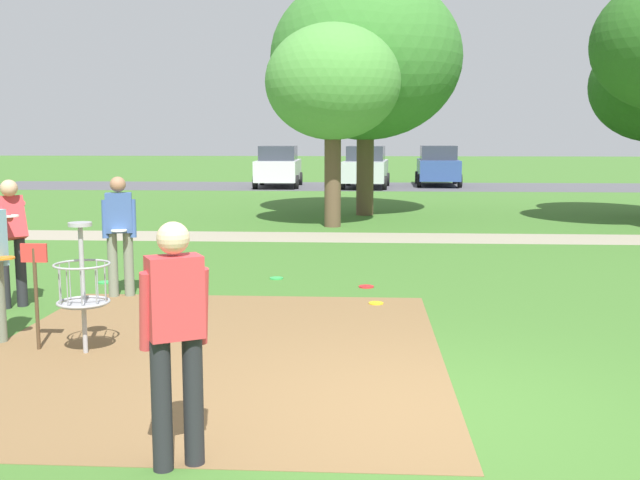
% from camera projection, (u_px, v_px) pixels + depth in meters
% --- Properties ---
extents(ground_plane, '(160.00, 160.00, 0.00)m').
position_uv_depth(ground_plane, '(424.00, 410.00, 6.22)').
color(ground_plane, '#3D6B28').
extents(dirt_tee_pad, '(4.83, 5.57, 0.01)m').
position_uv_depth(dirt_tee_pad, '(213.00, 352.00, 7.90)').
color(dirt_tee_pad, brown).
rests_on(dirt_tee_pad, ground).
extents(disc_golf_basket, '(0.98, 0.58, 1.39)m').
position_uv_depth(disc_golf_basket, '(77.00, 283.00, 7.77)').
color(disc_golf_basket, '#9E9EA3').
rests_on(disc_golf_basket, ground).
extents(player_throwing, '(0.49, 0.45, 1.71)m').
position_uv_depth(player_throwing, '(176.00, 331.00, 5.03)').
color(player_throwing, '#232328').
rests_on(player_throwing, ground).
extents(player_waiting_left, '(0.50, 0.44, 1.71)m').
position_uv_depth(player_waiting_left, '(119.00, 229.00, 10.51)').
color(player_waiting_left, slate).
rests_on(player_waiting_left, ground).
extents(player_waiting_right, '(0.64, 1.10, 1.71)m').
position_uv_depth(player_waiting_right, '(10.00, 234.00, 9.81)').
color(player_waiting_right, '#232328').
rests_on(player_waiting_right, ground).
extents(frisbee_near_basket, '(0.22, 0.22, 0.02)m').
position_uv_depth(frisbee_near_basket, '(276.00, 278.00, 11.94)').
color(frisbee_near_basket, green).
rests_on(frisbee_near_basket, ground).
extents(frisbee_mid_grass, '(0.23, 0.23, 0.02)m').
position_uv_depth(frisbee_mid_grass, '(366.00, 287.00, 11.28)').
color(frisbee_mid_grass, red).
rests_on(frisbee_mid_grass, ground).
extents(frisbee_far_left, '(0.21, 0.21, 0.02)m').
position_uv_depth(frisbee_far_left, '(105.00, 282.00, 11.61)').
color(frisbee_far_left, green).
rests_on(frisbee_far_left, ground).
extents(frisbee_far_right, '(0.20, 0.20, 0.02)m').
position_uv_depth(frisbee_far_right, '(376.00, 303.00, 10.15)').
color(frisbee_far_right, gold).
rests_on(frisbee_far_right, ground).
extents(tree_near_left, '(5.41, 5.41, 6.76)m').
position_uv_depth(tree_near_left, '(366.00, 59.00, 21.02)').
color(tree_near_left, brown).
rests_on(tree_near_left, ground).
extents(tree_near_right, '(3.35, 3.35, 5.02)m').
position_uv_depth(tree_near_right, '(333.00, 83.00, 18.35)').
color(tree_near_right, brown).
rests_on(tree_near_right, ground).
extents(parking_lot_strip, '(36.00, 6.00, 0.01)m').
position_uv_depth(parking_lot_strip, '(375.00, 186.00, 33.84)').
color(parking_lot_strip, '#4C4C51').
rests_on(parking_lot_strip, ground).
extents(parked_car_leftmost, '(2.05, 4.24, 1.84)m').
position_uv_depth(parked_car_leftmost, '(278.00, 166.00, 33.50)').
color(parked_car_leftmost, silver).
rests_on(parked_car_leftmost, ground).
extents(parked_car_center_left, '(2.21, 4.32, 1.84)m').
position_uv_depth(parked_car_center_left, '(366.00, 167.00, 32.98)').
color(parked_car_center_left, '#B2B7BC').
rests_on(parked_car_center_left, ground).
extents(parked_car_center_right, '(2.09, 4.26, 1.84)m').
position_uv_depth(parked_car_center_right, '(438.00, 166.00, 34.33)').
color(parked_car_center_right, '#2D4784').
rests_on(parked_car_center_right, ground).
extents(gravel_path, '(40.00, 1.68, 0.00)m').
position_uv_depth(gravel_path, '(387.00, 238.00, 16.78)').
color(gravel_path, gray).
rests_on(gravel_path, ground).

